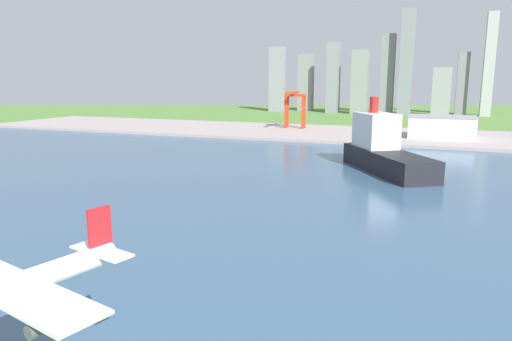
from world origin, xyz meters
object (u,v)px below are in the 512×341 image
port_crane_red (295,102)px  warehouse_main (442,127)px  airplane_landing (2,291)px  cargo_ship (383,150)px

port_crane_red → warehouse_main: 151.66m
airplane_landing → warehouse_main: size_ratio=0.69×
port_crane_red → warehouse_main: (147.68, -29.42, -18.11)m
airplane_landing → port_crane_red: 452.81m
airplane_landing → port_crane_red: bearing=101.7°
cargo_ship → warehouse_main: bearing=78.7°
airplane_landing → cargo_ship: bearing=84.7°
port_crane_red → cargo_ship: bearing=-59.6°
airplane_landing → cargo_ship: 249.88m
cargo_ship → warehouse_main: (33.13, 165.60, 0.03)m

